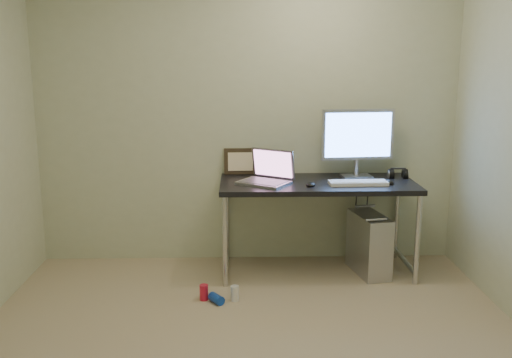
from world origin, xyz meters
The scene contains 16 objects.
wall_back centered at (0.00, 1.75, 1.25)m, with size 3.50×0.02×2.50m, color beige.
desk centered at (0.55, 1.41, 0.67)m, with size 1.54×0.68×0.75m.
tower_computer centered at (0.97, 1.36, 0.24)m, with size 0.30×0.50×0.52m.
cable_a centered at (0.92, 1.70, 0.40)m, with size 0.01×0.01×0.70m, color black.
cable_b centered at (1.01, 1.68, 0.38)m, with size 0.01×0.01×0.72m, color black.
can_red centered at (-0.33, 0.86, 0.06)m, with size 0.06×0.06×0.11m, color red.
can_white centered at (-0.11, 0.84, 0.06)m, with size 0.06×0.06×0.11m, color white.
can_blue centered at (-0.24, 0.81, 0.03)m, with size 0.07×0.07×0.12m, color #1443BA.
laptop centered at (0.15, 1.39, 0.81)m, with size 0.48×0.46×0.26m.
monitor centered at (0.89, 1.57, 1.08)m, with size 0.60×0.20×0.56m.
keyboard centered at (0.85, 1.30, 0.76)m, with size 0.45×0.15×0.03m, color white.
mouse_right centered at (1.10, 1.32, 0.77)m, with size 0.07×0.12×0.04m, color black.
mouse_left centered at (0.48, 1.26, 0.77)m, with size 0.07×0.11×0.04m, color black.
headphones centered at (1.23, 1.54, 0.78)m, with size 0.15×0.10×0.10m.
picture_frame centered at (-0.06, 1.73, 0.86)m, with size 0.27×0.03×0.22m, color black.
webcam centered at (0.11, 1.67, 0.84)m, with size 0.04×0.03×0.12m.
Camera 1 is at (-0.06, -2.99, 1.73)m, focal length 40.00 mm.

